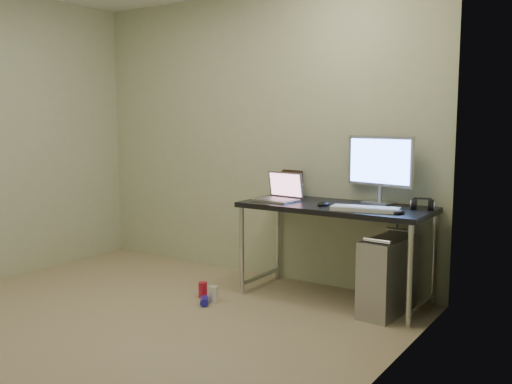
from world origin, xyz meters
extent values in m
plane|color=tan|center=(0.00, 0.00, 0.00)|extent=(3.50, 3.50, 0.00)
cube|color=beige|center=(0.00, 1.75, 1.25)|extent=(3.50, 0.02, 2.50)
cube|color=beige|center=(1.75, 0.00, 1.25)|extent=(0.02, 3.50, 2.50)
cube|color=black|center=(0.95, 1.43, 0.73)|extent=(1.45, 0.64, 0.04)
cylinder|color=silver|center=(0.27, 1.15, 0.35)|extent=(0.04, 0.04, 0.71)
cylinder|color=silver|center=(0.27, 1.71, 0.35)|extent=(0.04, 0.04, 0.71)
cylinder|color=silver|center=(1.64, 1.15, 0.35)|extent=(0.04, 0.04, 0.71)
cylinder|color=silver|center=(1.64, 1.71, 0.35)|extent=(0.04, 0.04, 0.71)
cylinder|color=silver|center=(0.27, 1.43, 0.08)|extent=(0.04, 0.56, 0.04)
cylinder|color=silver|center=(1.64, 1.43, 0.08)|extent=(0.04, 0.56, 0.04)
cube|color=#A7A7AB|center=(1.41, 1.35, 0.28)|extent=(0.28, 0.55, 0.55)
cylinder|color=silver|center=(1.41, 1.13, 0.58)|extent=(0.20, 0.04, 0.03)
cylinder|color=silver|center=(1.41, 1.57, 0.58)|extent=(0.20, 0.04, 0.03)
cylinder|color=black|center=(1.36, 1.70, 0.40)|extent=(0.01, 0.16, 0.69)
cylinder|color=black|center=(1.45, 1.68, 0.38)|extent=(0.02, 0.11, 0.71)
cylinder|color=red|center=(0.07, 0.90, 0.06)|extent=(0.09, 0.09, 0.12)
cylinder|color=silver|center=(0.21, 0.85, 0.06)|extent=(0.07, 0.07, 0.13)
cylinder|color=#241DC7|center=(0.19, 0.76, 0.03)|extent=(0.12, 0.13, 0.06)
cube|color=silver|center=(0.48, 1.34, 0.76)|extent=(0.35, 0.26, 0.02)
cube|color=slate|center=(0.48, 1.34, 0.77)|extent=(0.31, 0.22, 0.00)
cube|color=gray|center=(0.49, 1.46, 0.87)|extent=(0.33, 0.08, 0.21)
cube|color=#7C4E5D|center=(0.49, 1.46, 0.87)|extent=(0.30, 0.07, 0.18)
cube|color=silver|center=(1.22, 1.65, 0.76)|extent=(0.25, 0.20, 0.02)
cylinder|color=silver|center=(1.22, 1.67, 0.83)|extent=(0.04, 0.04, 0.12)
cube|color=silver|center=(1.22, 1.66, 1.08)|extent=(0.56, 0.13, 0.39)
cube|color=#5080F8|center=(1.22, 1.63, 1.08)|extent=(0.50, 0.09, 0.34)
cube|color=white|center=(1.26, 1.27, 0.76)|extent=(0.50, 0.25, 0.03)
ellipsoid|color=black|center=(1.51, 1.27, 0.77)|extent=(0.08, 0.11, 0.04)
ellipsoid|color=black|center=(0.90, 1.33, 0.77)|extent=(0.09, 0.13, 0.04)
cylinder|color=black|center=(1.52, 1.57, 0.78)|extent=(0.06, 0.10, 0.10)
cylinder|color=black|center=(1.64, 1.57, 0.78)|extent=(0.06, 0.10, 0.10)
cube|color=black|center=(1.58, 1.57, 0.83)|extent=(0.13, 0.05, 0.01)
cube|color=black|center=(0.36, 1.73, 0.86)|extent=(0.28, 0.13, 0.22)
cylinder|color=silver|center=(0.52, 1.67, 0.80)|extent=(0.01, 0.01, 0.09)
cylinder|color=white|center=(0.52, 1.67, 0.85)|extent=(0.04, 0.04, 0.04)
camera|label=1|loc=(2.82, -2.51, 1.40)|focal=40.00mm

